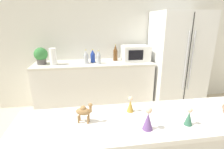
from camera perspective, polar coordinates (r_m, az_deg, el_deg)
The scene contains 14 objects.
wall_back at distance 3.45m, azimuth -0.65°, elevation 11.07°, with size 8.00×0.06×2.55m.
back_counter at distance 3.29m, azimuth -5.65°, elevation -3.88°, with size 2.10×0.63×0.93m.
refrigerator at distance 3.50m, azimuth 20.33°, elevation 3.92°, with size 0.91×0.77×1.80m.
potted_plant at distance 3.21m, azimuth -22.19°, elevation 5.83°, with size 0.22×0.22×0.28m.
paper_towel_roll at distance 3.09m, azimuth -18.68°, elevation 5.57°, with size 0.12×0.12×0.28m.
microwave at distance 3.27m, azimuth 7.63°, elevation 6.89°, with size 0.48×0.37×0.28m.
back_bottle_0 at distance 3.14m, azimuth -6.31°, elevation 5.97°, with size 0.08×0.08×0.23m.
back_bottle_1 at distance 3.08m, azimuth -8.51°, elevation 5.71°, with size 0.08×0.08×0.24m.
back_bottle_2 at distance 3.26m, azimuth 1.12°, elevation 7.03°, with size 0.08×0.08×0.30m.
back_bottle_3 at distance 3.04m, azimuth -4.38°, elevation 5.62°, with size 0.07×0.07×0.23m.
camel_figurine at distance 1.29m, azimuth -9.13°, elevation -11.70°, with size 0.13×0.08×0.16m.
wise_man_figurine_blue at distance 1.44m, azimuth 6.00°, elevation -9.88°, with size 0.06×0.06×0.13m.
wise_man_figurine_crimson at distance 1.38m, azimuth 23.79°, elevation -12.70°, with size 0.06×0.06×0.13m.
wise_man_figurine_purple at distance 1.23m, azimuth 11.67°, elevation -14.29°, with size 0.07×0.07×0.17m.
Camera 1 is at (-0.49, -0.67, 1.63)m, focal length 28.00 mm.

